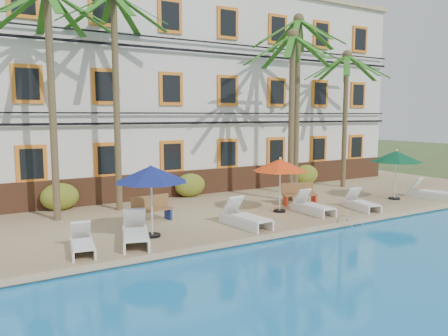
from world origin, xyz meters
TOP-DOWN VIEW (x-y plane):
  - ground at (0.00, 0.00)m, footprint 100.00×100.00m
  - pool_deck at (0.00, 5.00)m, footprint 30.00×12.00m
  - pool_coping at (0.00, -0.90)m, footprint 30.00×0.35m
  - hotel_building at (0.00, 9.98)m, footprint 25.40×6.44m
  - palm_a at (-6.96, 4.93)m, footprint 4.35×4.35m
  - palm_b at (-4.48, 5.47)m, footprint 4.35×4.35m
  - palm_c at (2.70, 3.50)m, footprint 4.35×4.35m
  - palm_d at (4.00, 4.70)m, footprint 4.35×4.35m
  - palm_e at (7.61, 5.11)m, footprint 4.35×4.35m
  - shrub_left at (-6.57, 6.60)m, footprint 1.50×0.90m
  - shrub_mid at (-0.76, 6.60)m, footprint 1.50×0.90m
  - shrub_right at (6.33, 6.60)m, footprint 1.50×0.90m
  - umbrella_blue at (-4.77, 1.09)m, footprint 2.32×2.32m
  - umbrella_red at (0.88, 1.90)m, footprint 2.17×2.17m
  - umbrella_green at (7.02, 1.34)m, footprint 2.27×2.27m
  - lounger_a at (-7.03, 0.58)m, footprint 0.86×1.76m
  - lounger_b at (-5.47, 0.65)m, footprint 1.30×2.18m
  - lounger_c at (-1.55, 0.70)m, footprint 0.97×2.14m
  - lounger_d at (1.81, 1.04)m, footprint 0.68×1.90m
  - lounger_e at (4.02, 0.58)m, footprint 0.98×1.85m
  - lounger_f at (8.52, 0.64)m, footprint 1.14×2.02m
  - bench_left at (-4.07, 2.97)m, footprint 1.55×0.66m
  - bench_right at (2.51, 2.64)m, footprint 1.57×0.92m
  - pool_ladder at (1.71, -1.00)m, footprint 0.54×0.74m

SIDE VIEW (x-z plane):
  - ground at x=0.00m, z-range 0.00..0.00m
  - pool_deck at x=0.00m, z-range 0.00..0.25m
  - pool_ladder at x=1.71m, z-range -0.12..0.62m
  - pool_coping at x=0.00m, z-range 0.25..0.31m
  - lounger_a at x=-7.03m, z-range 0.11..0.91m
  - lounger_e at x=4.02m, z-range 0.10..0.94m
  - lounger_d at x=1.81m, z-range 0.09..0.99m
  - lounger_f at x=8.52m, z-range 0.09..0.99m
  - lounger_b at x=-5.47m, z-range 0.08..1.05m
  - lounger_c at x=-1.55m, z-range 0.08..1.05m
  - bench_left at x=-4.07m, z-range 0.26..1.18m
  - bench_right at x=2.51m, z-range 0.26..1.18m
  - shrub_left at x=-6.57m, z-range 0.25..1.35m
  - shrub_mid at x=-0.76m, z-range 0.25..1.35m
  - shrub_right at x=6.33m, z-range 0.25..1.35m
  - umbrella_red at x=0.88m, z-range 1.01..3.19m
  - umbrella_green at x=7.02m, z-range 1.05..3.33m
  - umbrella_blue at x=-4.77m, z-range 1.07..3.39m
  - palm_e at x=7.61m, z-range 1.32..8.48m
  - palm_c at x=2.70m, z-range 1.35..8.84m
  - hotel_building at x=0.00m, z-range 0.26..10.49m
  - palm_a at x=-6.96m, z-range 1.41..9.78m
  - palm_d at x=4.00m, z-range 1.42..9.94m
  - palm_b at x=-4.48m, z-range 1.44..10.12m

